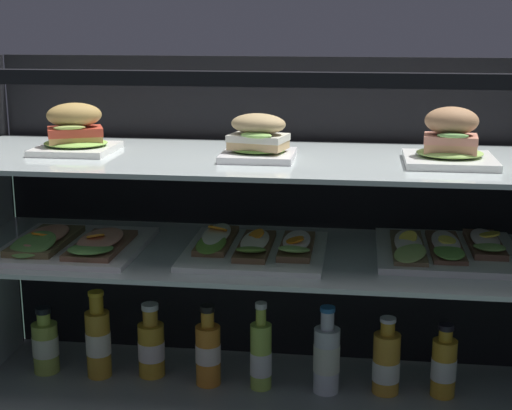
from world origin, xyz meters
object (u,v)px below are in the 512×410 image
Objects in this scene: open_sandwich_tray_right_of_center at (254,246)px; open_sandwich_tray_far_right at (447,249)px; juice_bottle_front_middle at (98,341)px; juice_bottle_front_fourth at (45,345)px; juice_bottle_back_center at (261,356)px; juice_bottle_back_left at (151,347)px; plated_roll_sandwich_left_of_center at (75,133)px; juice_bottle_front_right_end at (386,363)px; open_sandwich_tray_mid_left at (73,244)px; juice_bottle_near_post at (208,352)px; plated_roll_sandwich_far_left at (450,143)px; juice_bottle_front_second at (444,366)px; plated_roll_sandwich_right_of_center at (258,140)px; juice_bottle_back_right at (327,357)px.

open_sandwich_tray_right_of_center is 1.00× the size of open_sandwich_tray_far_right.
juice_bottle_front_middle is (-0.90, 0.03, -0.31)m from open_sandwich_tray_far_right.
juice_bottle_back_center is at bearing -1.63° from juice_bottle_front_fourth.
juice_bottle_front_fourth is 0.30m from juice_bottle_back_left.
plated_roll_sandwich_left_of_center is 0.90× the size of juice_bottle_front_right_end.
juice_bottle_front_middle is at bearing -170.66° from juice_bottle_back_left.
juice_bottle_near_post is at bearing 18.47° from open_sandwich_tray_mid_left.
juice_bottle_front_right_end is (-0.13, 0.04, -0.33)m from open_sandwich_tray_far_right.
plated_roll_sandwich_far_left is at bearing -40.47° from juice_bottle_front_right_end.
juice_bottle_front_second is at bearing 2.36° from juice_bottle_back_center.
plated_roll_sandwich_far_left is (0.44, -0.01, 0.00)m from plated_roll_sandwich_right_of_center.
open_sandwich_tray_mid_left reaches higher than juice_bottle_near_post.
open_sandwich_tray_right_of_center is (-0.45, 0.02, -0.27)m from plated_roll_sandwich_far_left.
juice_bottle_back_center is (0.46, 0.04, -0.59)m from plated_roll_sandwich_left_of_center.
plated_roll_sandwich_right_of_center is at bearing -47.81° from open_sandwich_tray_right_of_center.
juice_bottle_front_fourth is at bearing 178.90° from juice_bottle_back_right.
plated_roll_sandwich_far_left is at bearing -105.96° from juice_bottle_front_second.
plated_roll_sandwich_far_left is at bearing -103.19° from open_sandwich_tray_far_right.
juice_bottle_near_post reaches higher than juice_bottle_front_right_end.
open_sandwich_tray_right_of_center is 0.54m from juice_bottle_front_middle.
juice_bottle_front_right_end is (0.34, 0.08, -0.33)m from open_sandwich_tray_right_of_center.
juice_bottle_back_right is (0.77, -0.01, 0.02)m from juice_bottle_front_fourth.
open_sandwich_tray_right_of_center reaches higher than juice_bottle_back_center.
open_sandwich_tray_right_of_center is at bearing -9.78° from juice_bottle_front_middle.
plated_roll_sandwich_far_left is 0.83× the size of juice_bottle_front_middle.
juice_bottle_near_post is at bearing 150.63° from plated_roll_sandwich_right_of_center.
plated_roll_sandwich_left_of_center is 0.67m from juice_bottle_near_post.
plated_roll_sandwich_left_of_center reaches higher than juice_bottle_near_post.
plated_roll_sandwich_left_of_center is 0.78× the size of juice_bottle_back_center.
juice_bottle_near_post is at bearing 152.89° from open_sandwich_tray_right_of_center.
juice_bottle_front_second is (0.61, 0.02, -0.01)m from juice_bottle_near_post.
plated_roll_sandwich_left_of_center reaches higher than juice_bottle_back_right.
plated_roll_sandwich_right_of_center reaches higher than juice_bottle_front_middle.
plated_roll_sandwich_far_left is 0.83m from juice_bottle_near_post.
juice_bottle_back_left is (-0.75, 0.12, -0.59)m from plated_roll_sandwich_far_left.
juice_bottle_front_right_end is at bearing 16.37° from plated_roll_sandwich_right_of_center.
plated_roll_sandwich_far_left reaches higher than juice_bottle_front_right_end.
juice_bottle_back_left is (0.15, 0.14, -0.33)m from open_sandwich_tray_mid_left.
plated_roll_sandwich_far_left reaches higher than juice_bottle_front_second.
open_sandwich_tray_far_right is at bearing -4.71° from juice_bottle_back_right.
juice_bottle_back_left is 0.63m from juice_bottle_front_right_end.
juice_bottle_back_center reaches higher than juice_bottle_near_post.
plated_roll_sandwich_left_of_center reaches higher than juice_bottle_front_right_end.
open_sandwich_tray_mid_left is at bearing -177.02° from plated_roll_sandwich_right_of_center.
open_sandwich_tray_mid_left is 0.33m from juice_bottle_front_middle.
plated_roll_sandwich_right_of_center is 0.85m from juice_bottle_front_fourth.
juice_bottle_front_middle reaches higher than juice_bottle_front_second.
plated_roll_sandwich_left_of_center is 0.86m from juice_bottle_back_right.
plated_roll_sandwich_left_of_center is at bearing 175.78° from plated_roll_sandwich_right_of_center.
plated_roll_sandwich_left_of_center reaches higher than juice_bottle_back_left.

